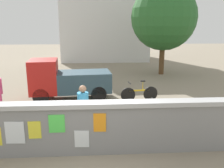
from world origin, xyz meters
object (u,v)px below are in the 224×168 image
tree_roadside (164,17)px  motorcycle (170,111)px  bicycle_near (139,94)px  person_walking (83,106)px  bicycle_far (35,122)px  auto_rickshaw_truck (66,80)px

tree_roadside → motorcycle: bearing=-103.1°
bicycle_near → person_walking: size_ratio=1.05×
bicycle_near → bicycle_far: (-3.87, -3.04, 0.00)m
auto_rickshaw_truck → bicycle_far: 3.75m
bicycle_near → person_walking: 4.13m
person_walking → tree_roadside: (4.93, 9.44, 2.85)m
auto_rickshaw_truck → motorcycle: auto_rickshaw_truck is taller
bicycle_near → tree_roadside: bearing=66.8°
motorcycle → bicycle_near: size_ratio=1.12×
motorcycle → person_walking: person_walking is taller
bicycle_near → bicycle_far: bearing=-141.8°
auto_rickshaw_truck → bicycle_near: (3.28, -0.62, -0.54)m
motorcycle → person_walking: 3.07m
motorcycle → tree_roadside: bearing=76.9°
motorcycle → tree_roadside: size_ratio=0.32×
bicycle_far → tree_roadside: tree_roadside is taller
person_walking → tree_roadside: tree_roadside is taller
bicycle_far → person_walking: person_walking is taller
bicycle_near → tree_roadside: (2.61, 6.09, 3.47)m
motorcycle → bicycle_near: bearing=103.3°
auto_rickshaw_truck → bicycle_near: 3.38m
bicycle_near → motorcycle: bearing=-76.7°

